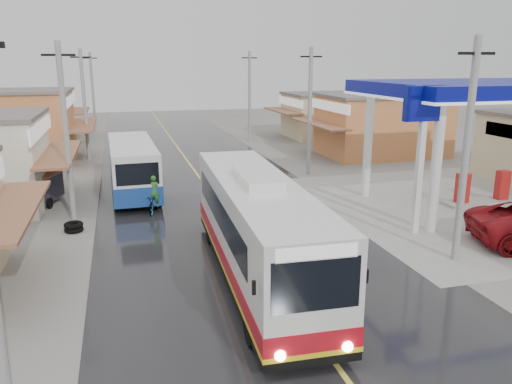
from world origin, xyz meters
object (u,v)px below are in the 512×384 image
coach_bus (257,228)px  tyre_stack (74,227)px  tricycle_near (44,187)px  tricycle_far (42,176)px  second_bus (133,166)px  cyclist (154,200)px

coach_bus → tyre_stack: 9.30m
tricycle_near → tricycle_far: size_ratio=1.02×
second_bus → cyclist: bearing=-80.0°
tricycle_near → tyre_stack: 5.32m
tyre_stack → second_bus: bearing=64.9°
tricycle_far → tyre_stack: tricycle_far is taller
coach_bus → tricycle_far: coach_bus is taller
second_bus → tricycle_far: 5.24m
coach_bus → cyclist: coach_bus is taller
coach_bus → second_bus: bearing=108.5°
coach_bus → tricycle_near: coach_bus is taller
second_bus → tyre_stack: (-2.76, -5.90, -1.33)m
tricycle_far → cyclist: bearing=-68.7°
tricycle_near → coach_bus: bearing=-38.3°
tricycle_near → tricycle_far: 2.67m
tricycle_near → tricycle_far: tricycle_far is taller
coach_bus → cyclist: (-2.81, 8.45, -1.12)m
second_bus → coach_bus: bearing=-75.3°
coach_bus → cyclist: 8.97m
cyclist → tyre_stack: 4.06m
cyclist → tricycle_far: (-5.73, 5.75, 0.31)m
tricycle_near → tyre_stack: bearing=-54.2°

